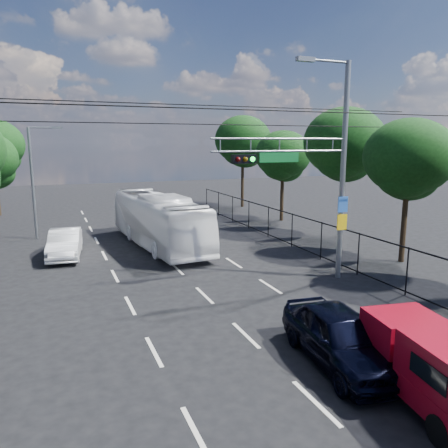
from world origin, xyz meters
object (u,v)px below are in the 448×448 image
navy_hatchback (341,337)px  white_bus (159,220)px  red_pickup (433,364)px  signal_mast (320,163)px  white_van (65,244)px

navy_hatchback → white_bus: 15.92m
white_bus → red_pickup: bearing=-88.4°
signal_mast → white_van: size_ratio=2.11×
red_pickup → white_bus: 18.34m
white_bus → signal_mast: bearing=-67.2°
white_bus → navy_hatchback: bearing=-90.5°
white_van → navy_hatchback: bearing=-59.3°
red_pickup → navy_hatchback: 2.51m
red_pickup → navy_hatchback: (-0.86, 2.35, -0.20)m
red_pickup → white_bus: bearing=96.9°
signal_mast → red_pickup: bearing=-107.0°
signal_mast → white_van: 14.06m
signal_mast → navy_hatchback: bearing=-118.5°
white_bus → white_van: size_ratio=2.46×
signal_mast → navy_hatchback: signal_mast is taller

